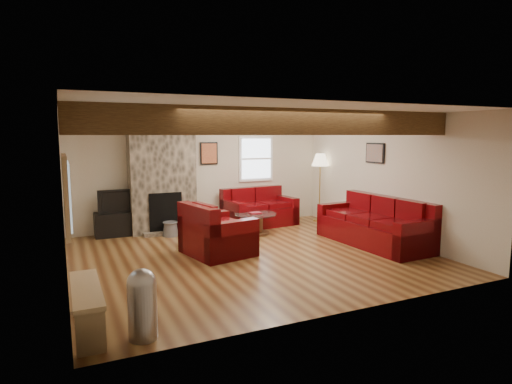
# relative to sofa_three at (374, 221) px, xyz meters

# --- Properties ---
(room) EXTENTS (8.00, 8.00, 8.00)m
(room) POSITION_rel_sofa_three_xyz_m (-2.48, 0.31, 0.79)
(room) COLOR #5B3218
(room) RESTS_ON ground
(floor) EXTENTS (6.00, 6.00, 0.00)m
(floor) POSITION_rel_sofa_three_xyz_m (-2.48, 0.31, -0.46)
(floor) COLOR #5B3218
(floor) RESTS_ON ground
(oak_beam) EXTENTS (6.00, 0.36, 0.38)m
(oak_beam) POSITION_rel_sofa_three_xyz_m (-2.48, -0.94, 1.85)
(oak_beam) COLOR #321D0F
(oak_beam) RESTS_ON room
(chimney_breast) EXTENTS (1.40, 0.67, 2.50)m
(chimney_breast) POSITION_rel_sofa_three_xyz_m (-3.48, 2.80, 0.76)
(chimney_breast) COLOR #353028
(chimney_breast) RESTS_ON floor
(back_window) EXTENTS (0.90, 0.08, 1.10)m
(back_window) POSITION_rel_sofa_three_xyz_m (-1.13, 3.02, 1.09)
(back_window) COLOR white
(back_window) RESTS_ON room
(hatch_window) EXTENTS (0.08, 1.00, 0.90)m
(hatch_window) POSITION_rel_sofa_three_xyz_m (-5.44, -1.19, 0.99)
(hatch_window) COLOR tan
(hatch_window) RESTS_ON room
(ceiling_dome) EXTENTS (0.40, 0.40, 0.18)m
(ceiling_dome) POSITION_rel_sofa_three_xyz_m (-1.58, 1.21, 1.98)
(ceiling_dome) COLOR white
(ceiling_dome) RESTS_ON room
(artwork_back) EXTENTS (0.42, 0.06, 0.52)m
(artwork_back) POSITION_rel_sofa_three_xyz_m (-2.33, 3.02, 1.24)
(artwork_back) COLOR black
(artwork_back) RESTS_ON room
(artwork_right) EXTENTS (0.06, 0.55, 0.42)m
(artwork_right) POSITION_rel_sofa_three_xyz_m (0.48, 0.61, 1.29)
(artwork_right) COLOR black
(artwork_right) RESTS_ON room
(sofa_three) EXTENTS (1.10, 2.41, 0.92)m
(sofa_three) POSITION_rel_sofa_three_xyz_m (0.00, 0.00, 0.00)
(sofa_three) COLOR #450407
(sofa_three) RESTS_ON floor
(loveseat) EXTENTS (1.75, 1.14, 0.87)m
(loveseat) POSITION_rel_sofa_three_xyz_m (-1.26, 2.54, -0.02)
(loveseat) COLOR #450407
(loveseat) RESTS_ON floor
(armchair_red) EXTENTS (1.22, 1.33, 0.93)m
(armchair_red) POSITION_rel_sofa_three_xyz_m (-2.99, 0.61, 0.01)
(armchair_red) COLOR #450407
(armchair_red) RESTS_ON floor
(coffee_table) EXTENTS (0.90, 0.90, 0.47)m
(coffee_table) POSITION_rel_sofa_three_xyz_m (-1.72, 1.78, -0.24)
(coffee_table) COLOR #412615
(coffee_table) RESTS_ON floor
(tv_cabinet) EXTENTS (1.01, 0.40, 0.51)m
(tv_cabinet) POSITION_rel_sofa_three_xyz_m (-4.40, 2.84, -0.20)
(tv_cabinet) COLOR black
(tv_cabinet) RESTS_ON floor
(television) EXTENTS (0.85, 0.11, 0.49)m
(television) POSITION_rel_sofa_three_xyz_m (-4.40, 2.84, 0.29)
(television) COLOR black
(television) RESTS_ON tv_cabinet
(floor_lamp) EXTENTS (0.43, 0.43, 1.67)m
(floor_lamp) POSITION_rel_sofa_three_xyz_m (0.32, 2.40, 0.97)
(floor_lamp) COLOR tan
(floor_lamp) RESTS_ON floor
(pine_bench) EXTENTS (0.30, 1.28, 0.48)m
(pine_bench) POSITION_rel_sofa_three_xyz_m (-5.31, -1.64, -0.22)
(pine_bench) COLOR tan
(pine_bench) RESTS_ON floor
(pedal_bin) EXTENTS (0.33, 0.33, 0.76)m
(pedal_bin) POSITION_rel_sofa_three_xyz_m (-4.79, -2.10, -0.08)
(pedal_bin) COLOR #9A9A9E
(pedal_bin) RESTS_ON floor
(coal_bucket) EXTENTS (0.33, 0.33, 0.31)m
(coal_bucket) POSITION_rel_sofa_three_xyz_m (-3.44, 2.34, -0.30)
(coal_bucket) COLOR slate
(coal_bucket) RESTS_ON floor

